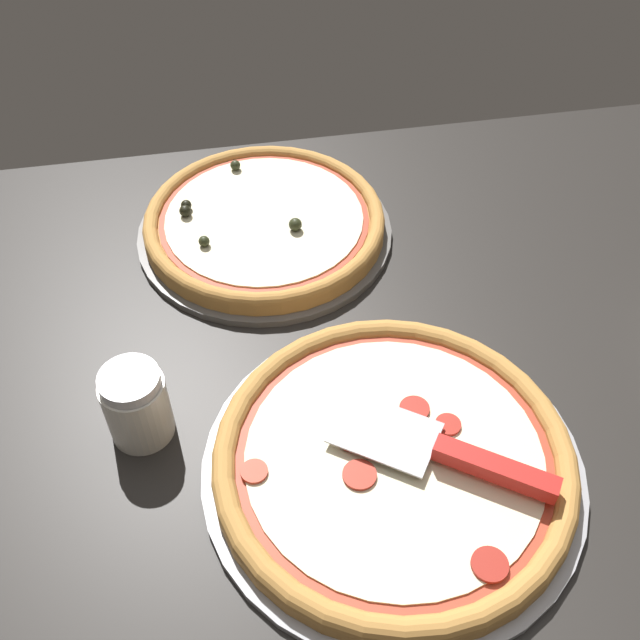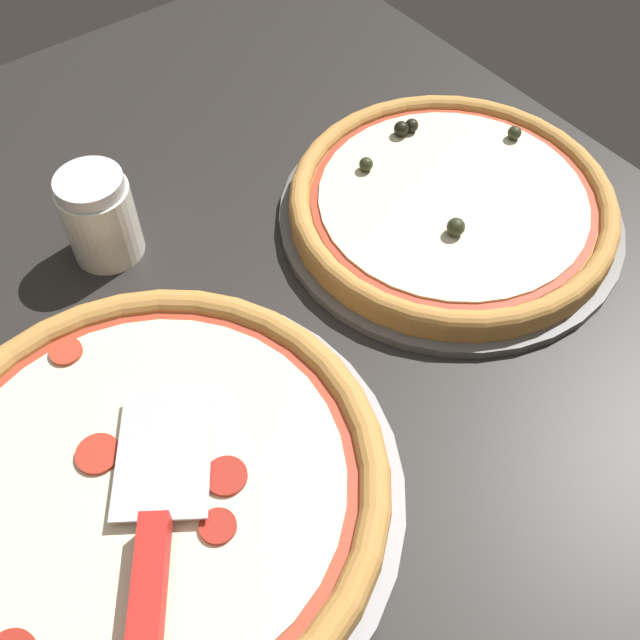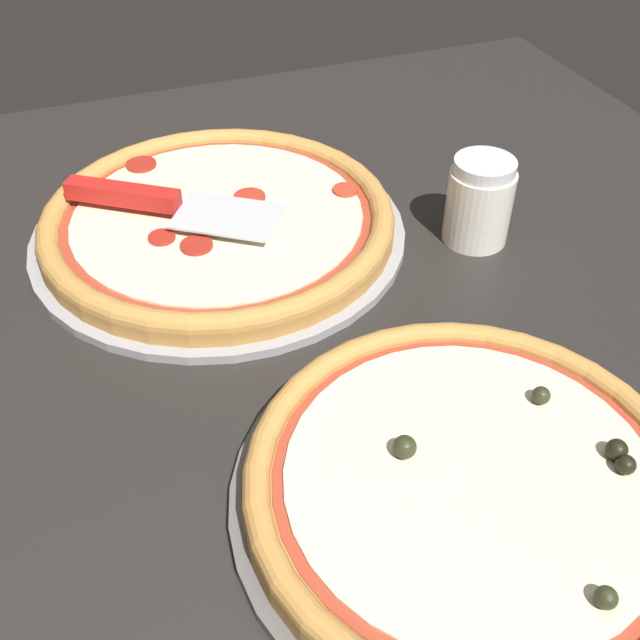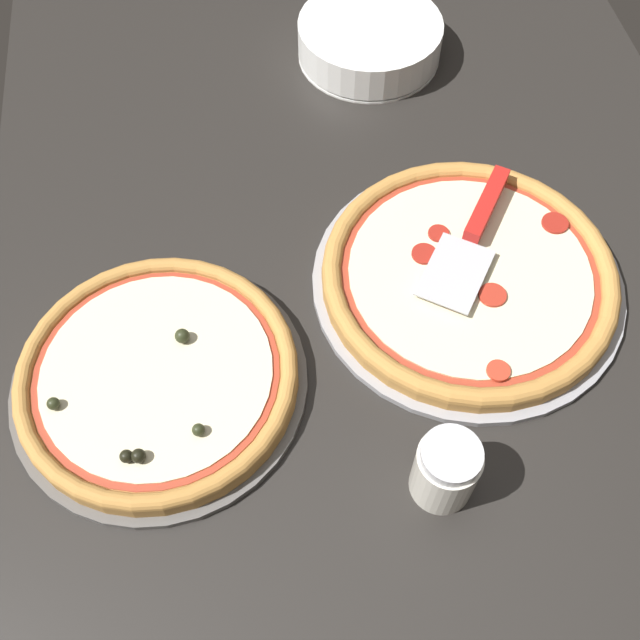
{
  "view_description": "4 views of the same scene",
  "coord_description": "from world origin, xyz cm",
  "px_view_note": "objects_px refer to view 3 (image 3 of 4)",
  "views": [
    {
      "loc": [
        -19.58,
        -52.26,
        71.21
      ],
      "look_at": [
        -8.54,
        9.04,
        3.0
      ],
      "focal_mm": 42.0,
      "sensor_mm": 36.0,
      "label": 1
    },
    {
      "loc": [
        24.31,
        -15.87,
        57.0
      ],
      "look_at": [
        -8.54,
        9.04,
        3.0
      ],
      "focal_mm": 42.0,
      "sensor_mm": 36.0,
      "label": 2
    },
    {
      "loc": [
        9.6,
        57.52,
        48.0
      ],
      "look_at": [
        -8.54,
        9.04,
        3.0
      ],
      "focal_mm": 42.0,
      "sensor_mm": 36.0,
      "label": 3
    },
    {
      "loc": [
        -57.69,
        16.81,
        82.29
      ],
      "look_at": [
        -8.54,
        9.04,
        3.0
      ],
      "focal_mm": 42.0,
      "sensor_mm": 36.0,
      "label": 4
    }
  ],
  "objects_px": {
    "pizza_back": "(471,482)",
    "serving_spatula": "(149,200)",
    "pizza_front": "(218,219)",
    "parmesan_shaker": "(479,202)"
  },
  "relations": [
    {
      "from": "pizza_back",
      "to": "serving_spatula",
      "type": "distance_m",
      "value": 0.47
    },
    {
      "from": "pizza_front",
      "to": "serving_spatula",
      "type": "height_order",
      "value": "serving_spatula"
    },
    {
      "from": "pizza_back",
      "to": "parmesan_shaker",
      "type": "relative_size",
      "value": 3.52
    },
    {
      "from": "pizza_front",
      "to": "parmesan_shaker",
      "type": "height_order",
      "value": "parmesan_shaker"
    },
    {
      "from": "parmesan_shaker",
      "to": "pizza_front",
      "type": "bearing_deg",
      "value": -21.04
    },
    {
      "from": "pizza_back",
      "to": "serving_spatula",
      "type": "xyz_separation_m",
      "value": [
        0.15,
        -0.44,
        0.02
      ]
    },
    {
      "from": "pizza_back",
      "to": "pizza_front",
      "type": "bearing_deg",
      "value": -78.15
    },
    {
      "from": "pizza_front",
      "to": "pizza_back",
      "type": "relative_size",
      "value": 1.14
    },
    {
      "from": "pizza_front",
      "to": "parmesan_shaker",
      "type": "distance_m",
      "value": 0.29
    },
    {
      "from": "pizza_front",
      "to": "pizza_back",
      "type": "bearing_deg",
      "value": 101.85
    }
  ]
}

